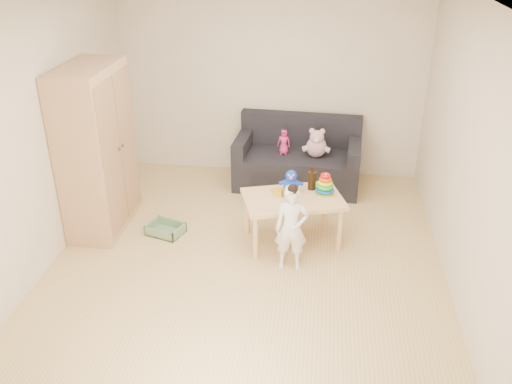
# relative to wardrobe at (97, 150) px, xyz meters

# --- Properties ---
(room) EXTENTS (4.50, 4.50, 4.50)m
(room) POSITION_rel_wardrobe_xyz_m (1.73, -0.48, 0.37)
(room) COLOR #D9B275
(room) RESTS_ON ground
(wardrobe) EXTENTS (0.52, 1.03, 1.86)m
(wardrobe) POSITION_rel_wardrobe_xyz_m (0.00, 0.00, 0.00)
(wardrobe) COLOR tan
(wardrobe) RESTS_ON ground
(sofa) EXTENTS (1.65, 0.90, 0.45)m
(sofa) POSITION_rel_wardrobe_xyz_m (2.13, 1.32, -0.70)
(sofa) COLOR black
(sofa) RESTS_ON ground
(play_table) EXTENTS (1.18, 0.94, 0.55)m
(play_table) POSITION_rel_wardrobe_xyz_m (2.16, -0.10, -0.66)
(play_table) COLOR #E9B380
(play_table) RESTS_ON ground
(storage_bin) EXTENTS (0.46, 0.39, 0.12)m
(storage_bin) POSITION_rel_wardrobe_xyz_m (0.74, -0.12, -0.87)
(storage_bin) COLOR gray
(storage_bin) RESTS_ON ground
(toddler) EXTENTS (0.34, 0.24, 0.88)m
(toddler) POSITION_rel_wardrobe_xyz_m (2.18, -0.58, -0.49)
(toddler) COLOR white
(toddler) RESTS_ON ground
(pink_bear) EXTENTS (0.30, 0.27, 0.32)m
(pink_bear) POSITION_rel_wardrobe_xyz_m (2.37, 1.26, -0.32)
(pink_bear) COLOR #DDA3B9
(pink_bear) RESTS_ON sofa
(doll) EXTENTS (0.17, 0.12, 0.32)m
(doll) POSITION_rel_wardrobe_xyz_m (1.95, 1.30, -0.32)
(doll) COLOR #EA2C7A
(doll) RESTS_ON sofa
(ring_stacker) EXTENTS (0.21, 0.21, 0.24)m
(ring_stacker) POSITION_rel_wardrobe_xyz_m (2.49, 0.02, -0.29)
(ring_stacker) COLOR #BECE0A
(ring_stacker) RESTS_ON play_table
(brown_bottle) EXTENTS (0.09, 0.09, 0.26)m
(brown_bottle) POSITION_rel_wardrobe_xyz_m (2.35, 0.12, -0.27)
(brown_bottle) COLOR black
(brown_bottle) RESTS_ON play_table
(blue_plush) EXTENTS (0.25, 0.21, 0.26)m
(blue_plush) POSITION_rel_wardrobe_xyz_m (2.13, 0.04, -0.25)
(blue_plush) COLOR blue
(blue_plush) RESTS_ON play_table
(wooden_figure) EXTENTS (0.05, 0.04, 0.10)m
(wooden_figure) POSITION_rel_wardrobe_xyz_m (2.06, -0.12, -0.33)
(wooden_figure) COLOR brown
(wooden_figure) RESTS_ON play_table
(yellow_book) EXTENTS (0.25, 0.25, 0.01)m
(yellow_book) POSITION_rel_wardrobe_xyz_m (2.03, -0.00, -0.38)
(yellow_book) COLOR orange
(yellow_book) RESTS_ON play_table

